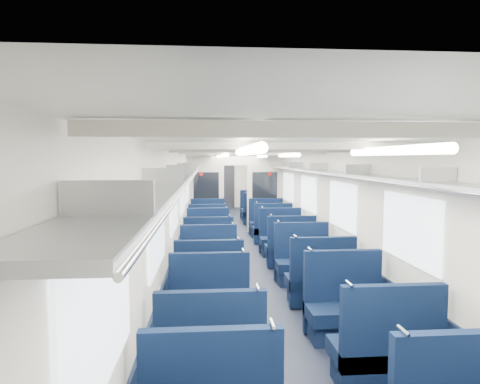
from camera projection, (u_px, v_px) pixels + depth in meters
The scene contains 33 objects.
floor at pixel (244, 252), 9.75m from camera, with size 2.80×18.00×0.01m, color black.
ceiling at pixel (244, 152), 9.56m from camera, with size 2.80×18.00×0.01m, color silver.
wall_left at pixel (183, 203), 9.55m from camera, with size 0.02×18.00×2.35m, color beige.
dado_left at pixel (184, 238), 9.62m from camera, with size 0.03×17.90×0.70m, color black.
wall_right at pixel (303, 202), 9.77m from camera, with size 0.02×18.00×2.35m, color beige.
dado_right at pixel (302, 237), 9.84m from camera, with size 0.03×17.90×0.70m, color black.
wall_far at pixel (226, 181), 18.60m from camera, with size 2.80×0.02×2.35m, color beige.
luggage_rack_left at pixel (191, 169), 9.50m from camera, with size 0.36×17.40×0.18m.
luggage_rack_right at pixel (295, 168), 9.69m from camera, with size 0.36×17.40×0.18m.
windows at pixel (246, 194), 9.19m from camera, with size 2.78×15.60×0.75m.
ceiling_fittings at pixel (245, 155), 9.31m from camera, with size 2.70×16.06×0.11m.
end_door at pixel (226, 185), 18.56m from camera, with size 0.75×0.06×2.00m, color black.
bulkhead at pixel (236, 191), 12.40m from camera, with size 2.80×0.10×2.35m.
seat_4 at pixel (211, 364), 3.76m from camera, with size 0.98×0.54×1.10m.
seat_5 at pixel (385, 355), 3.93m from camera, with size 0.98×0.54×1.10m.
seat_6 at pixel (210, 315), 4.94m from camera, with size 0.98×0.54×1.10m.
seat_7 at pixel (345, 311), 5.08m from camera, with size 0.98×0.54×1.10m.
seat_8 at pixel (209, 288), 5.98m from camera, with size 0.98×0.54×1.10m.
seat_9 at pixel (320, 283), 6.21m from camera, with size 0.98×0.54×1.10m.
seat_10 at pixel (209, 268), 7.06m from camera, with size 0.98×0.54×1.10m.
seat_11 at pixel (303, 264), 7.33m from camera, with size 0.98×0.54×1.10m.
seat_12 at pixel (209, 252), 8.28m from camera, with size 0.98×0.54×1.10m.
seat_13 at pixel (290, 250), 8.42m from camera, with size 0.98×0.54×1.10m.
seat_14 at pixel (208, 240), 9.48m from camera, with size 0.98×0.54×1.10m.
seat_15 at pixel (281, 240), 9.49m from camera, with size 0.98×0.54×1.10m.
seat_16 at pixel (208, 232), 10.54m from camera, with size 0.98×0.54×1.10m.
seat_17 at pixel (272, 231), 10.74m from camera, with size 0.98×0.54×1.10m.
seat_18 at pixel (208, 225), 11.69m from camera, with size 0.98×0.54×1.10m.
seat_19 at pixel (266, 224), 11.79m from camera, with size 0.98×0.54×1.10m.
seat_20 at pixel (208, 215), 13.70m from camera, with size 0.98×0.54×1.10m.
seat_21 at pixel (257, 214), 13.93m from camera, with size 0.98×0.54×1.10m.
seat_22 at pixel (208, 211), 14.85m from camera, with size 0.98×0.54×1.10m.
seat_23 at pixel (254, 210), 14.93m from camera, with size 0.98×0.54×1.10m.
Camera 1 is at (-0.85, -9.57, 2.20)m, focal length 31.01 mm.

